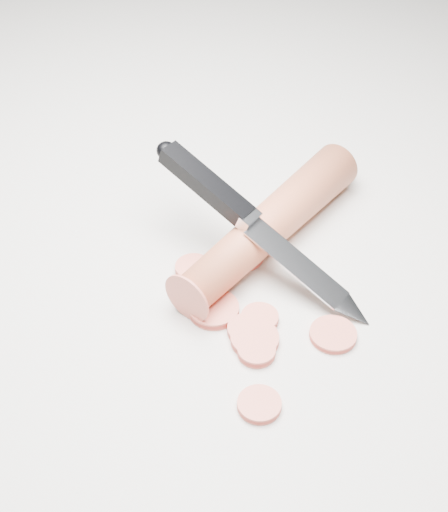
% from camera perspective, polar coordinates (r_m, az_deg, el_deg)
% --- Properties ---
extents(ground, '(2.40, 2.40, 0.00)m').
position_cam_1_polar(ground, '(0.60, 1.64, -1.32)').
color(ground, beige).
rests_on(ground, ground).
extents(carrot, '(0.08, 0.23, 0.04)m').
position_cam_1_polar(carrot, '(0.62, 3.72, 2.54)').
color(carrot, '#C15634').
rests_on(carrot, ground).
extents(carrot_slice_0, '(0.03, 0.03, 0.01)m').
position_cam_1_polar(carrot_slice_0, '(0.60, -2.47, -0.98)').
color(carrot_slice_0, '#DB5E4A').
rests_on(carrot_slice_0, ground).
extents(carrot_slice_1, '(0.03, 0.03, 0.01)m').
position_cam_1_polar(carrot_slice_1, '(0.56, 2.88, -4.99)').
color(carrot_slice_1, '#DB5E4A').
rests_on(carrot_slice_1, ground).
extents(carrot_slice_2, '(0.04, 0.04, 0.01)m').
position_cam_1_polar(carrot_slice_2, '(0.55, 2.48, -6.66)').
color(carrot_slice_2, '#DB5E4A').
rests_on(carrot_slice_2, ground).
extents(carrot_slice_3, '(0.03, 0.03, 0.01)m').
position_cam_1_polar(carrot_slice_3, '(0.51, 2.84, -11.78)').
color(carrot_slice_3, '#DB5E4A').
rests_on(carrot_slice_3, ground).
extents(carrot_slice_4, '(0.03, 0.03, 0.01)m').
position_cam_1_polar(carrot_slice_4, '(0.55, 1.82, -5.94)').
color(carrot_slice_4, '#DB5E4A').
rests_on(carrot_slice_4, ground).
extents(carrot_slice_5, '(0.04, 0.04, 0.01)m').
position_cam_1_polar(carrot_slice_5, '(0.61, 1.54, 0.04)').
color(carrot_slice_5, '#DB5E4A').
rests_on(carrot_slice_5, ground).
extents(carrot_slice_6, '(0.03, 0.03, 0.01)m').
position_cam_1_polar(carrot_slice_6, '(0.54, 2.62, -7.61)').
color(carrot_slice_6, '#DB5E4A').
rests_on(carrot_slice_6, ground).
extents(carrot_slice_7, '(0.04, 0.04, 0.01)m').
position_cam_1_polar(carrot_slice_7, '(0.56, 8.72, -6.23)').
color(carrot_slice_7, '#DB5E4A').
rests_on(carrot_slice_7, ground).
extents(carrot_slice_8, '(0.04, 0.04, 0.01)m').
position_cam_1_polar(carrot_slice_8, '(0.57, -0.82, -4.29)').
color(carrot_slice_8, '#DB5E4A').
rests_on(carrot_slice_8, ground).
extents(kitchen_knife, '(0.22, 0.07, 0.09)m').
position_cam_1_polar(kitchen_knife, '(0.58, 2.99, 2.30)').
color(kitchen_knife, silver).
rests_on(kitchen_knife, ground).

